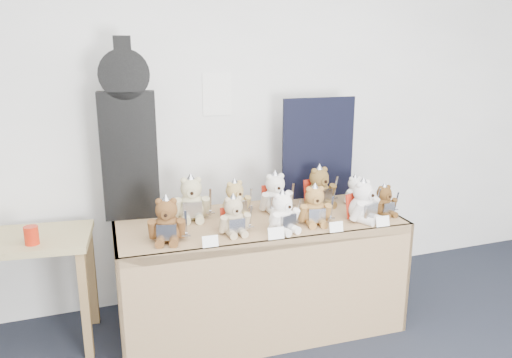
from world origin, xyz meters
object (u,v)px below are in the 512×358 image
object	(u,v)px
teddy_front_right	(315,207)
teddy_back_left	(192,200)
guitar_case	(128,133)
teddy_front_end	(384,202)
display_table	(262,247)
side_table	(16,257)
teddy_front_left	(234,217)
teddy_back_centre_left	(235,200)
red_cup	(31,235)
teddy_back_centre_right	(275,195)
teddy_front_far_right	(363,203)
teddy_back_end	(355,191)
teddy_back_right	(319,188)
teddy_front_centre	(283,214)
teddy_front_far_left	(167,222)

from	to	relation	value
teddy_front_right	teddy_back_left	xyz separation A→B (m)	(-0.70, 0.34, 0.02)
guitar_case	teddy_front_end	xyz separation A→B (m)	(1.56, -0.52, -0.47)
display_table	side_table	xyz separation A→B (m)	(-1.47, 0.32, 0.01)
teddy_front_left	teddy_back_centre_left	bearing A→B (deg)	68.56
side_table	teddy_back_centre_left	xyz separation A→B (m)	(1.35, -0.14, 0.26)
side_table	red_cup	xyz separation A→B (m)	(0.12, -0.14, 0.18)
teddy_front_right	teddy_back_centre_left	distance (m)	0.52
red_cup	teddy_back_centre_left	world-z (taller)	teddy_back_centre_left
guitar_case	teddy_back_centre_left	world-z (taller)	guitar_case
guitar_case	teddy_back_centre_right	world-z (taller)	guitar_case
teddy_front_right	teddy_back_left	bearing A→B (deg)	164.78
side_table	red_cup	bearing A→B (deg)	-43.01
side_table	teddy_front_left	xyz separation A→B (m)	(1.24, -0.43, 0.25)
red_cup	teddy_back_centre_left	xyz separation A→B (m)	(1.23, 0.00, 0.08)
teddy_back_centre_left	teddy_back_centre_right	xyz separation A→B (m)	(0.28, -0.00, 0.01)
display_table	teddy_front_left	distance (m)	0.37
side_table	teddy_front_far_right	size ratio (longest dim) A/B	3.08
teddy_front_right	teddy_back_end	distance (m)	0.53
teddy_front_far_right	teddy_back_left	bearing A→B (deg)	135.92
teddy_front_left	teddy_back_right	xyz separation A→B (m)	(0.72, 0.31, 0.02)
red_cup	teddy_front_far_right	xyz separation A→B (m)	(1.97, -0.35, 0.09)
teddy_front_left	teddy_back_left	distance (m)	0.38
guitar_case	red_cup	xyz separation A→B (m)	(-0.60, -0.21, -0.53)
teddy_front_far_right	teddy_back_centre_left	bearing A→B (deg)	131.47
teddy_front_centre	teddy_back_centre_left	xyz separation A→B (m)	(-0.19, 0.35, -0.00)
teddy_front_far_right	teddy_back_right	distance (m)	0.39
red_cup	teddy_front_far_right	distance (m)	2.00
teddy_front_end	teddy_back_end	xyz separation A→B (m)	(-0.05, 0.28, -0.00)
teddy_front_far_left	teddy_front_left	distance (m)	0.39
teddy_front_right	teddy_front_far_left	bearing A→B (deg)	-170.59
teddy_back_left	teddy_front_end	bearing A→B (deg)	-6.99
red_cup	teddy_back_centre_left	distance (m)	1.23
guitar_case	teddy_front_right	xyz separation A→B (m)	(1.06, -0.51, -0.45)
teddy_front_far_left	teddy_back_left	size ratio (longest dim) A/B	0.92
side_table	teddy_front_right	distance (m)	1.84
teddy_front_centre	teddy_back_end	distance (m)	0.76
teddy_back_right	guitar_case	bearing A→B (deg)	161.19
guitar_case	teddy_back_end	xyz separation A→B (m)	(1.51, -0.23, -0.47)
display_table	teddy_front_centre	bearing A→B (deg)	-66.72
teddy_front_far_left	teddy_front_end	world-z (taller)	teddy_front_far_left
teddy_front_far_right	teddy_back_centre_left	distance (m)	0.82
display_table	teddy_back_centre_left	size ratio (longest dim) A/B	6.76
teddy_front_right	teddy_back_centre_left	size ratio (longest dim) A/B	1.02
teddy_front_left	teddy_front_right	xyz separation A→B (m)	(0.53, -0.01, 0.01)
teddy_front_far_left	teddy_back_centre_left	size ratio (longest dim) A/B	1.08
teddy_back_left	teddy_front_centre	bearing A→B (deg)	-31.03
teddy_front_far_right	teddy_back_end	size ratio (longest dim) A/B	1.33
teddy_front_centre	teddy_back_right	size ratio (longest dim) A/B	0.89
side_table	teddy_front_end	xyz separation A→B (m)	(2.27, -0.45, 0.24)
red_cup	teddy_back_end	size ratio (longest dim) A/B	0.47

